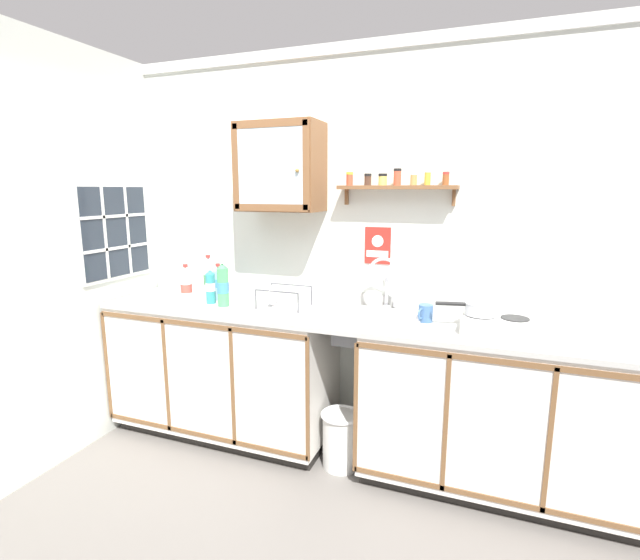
% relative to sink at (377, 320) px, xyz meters
% --- Properties ---
extents(floor, '(6.38, 6.38, 0.00)m').
position_rel_sink_xyz_m(floor, '(-0.20, -0.46, -0.95)').
color(floor, slate).
rests_on(floor, ground).
extents(back_wall, '(3.98, 0.07, 2.66)m').
position_rel_sink_xyz_m(back_wall, '(-0.20, 0.29, 0.39)').
color(back_wall, silver).
rests_on(back_wall, ground).
extents(side_wall_left, '(0.05, 3.52, 2.66)m').
position_rel_sink_xyz_m(side_wall_left, '(-1.92, -0.70, 0.38)').
color(side_wall_left, silver).
rests_on(side_wall_left, ground).
extents(lower_cabinet_run, '(1.57, 0.62, 0.94)m').
position_rel_sink_xyz_m(lower_cabinet_run, '(-1.10, -0.04, -0.47)').
color(lower_cabinet_run, black).
rests_on(lower_cabinet_run, ground).
extents(lower_cabinet_run_right, '(1.53, 0.62, 0.94)m').
position_rel_sink_xyz_m(lower_cabinet_run_right, '(0.72, -0.04, -0.47)').
color(lower_cabinet_run_right, black).
rests_on(lower_cabinet_run_right, ground).
extents(countertop, '(3.34, 0.64, 0.03)m').
position_rel_sink_xyz_m(countertop, '(-0.20, -0.04, 0.00)').
color(countertop, '#B2B2AD').
rests_on(countertop, lower_cabinet_run).
extents(backsplash, '(3.34, 0.02, 0.08)m').
position_rel_sink_xyz_m(backsplash, '(-0.20, 0.25, 0.06)').
color(backsplash, '#B2B2AD').
rests_on(backsplash, countertop).
extents(sink, '(0.54, 0.48, 0.51)m').
position_rel_sink_xyz_m(sink, '(0.00, 0.00, 0.00)').
color(sink, silver).
rests_on(sink, countertop).
extents(hot_plate_stove, '(0.37, 0.29, 0.08)m').
position_rel_sink_xyz_m(hot_plate_stove, '(0.69, -0.06, 0.06)').
color(hot_plate_stove, silver).
rests_on(hot_plate_stove, countertop).
extents(saucepan, '(0.34, 0.18, 0.07)m').
position_rel_sink_xyz_m(saucepan, '(0.60, -0.04, 0.14)').
color(saucepan, silver).
rests_on(saucepan, hot_plate_stove).
extents(bottle_detergent_teal_0, '(0.07, 0.07, 0.25)m').
position_rel_sink_xyz_m(bottle_detergent_teal_0, '(-1.16, -0.07, 0.14)').
color(bottle_detergent_teal_0, teal).
rests_on(bottle_detergent_teal_0, countertop).
extents(bottle_opaque_white_1, '(0.08, 0.08, 0.26)m').
position_rel_sink_xyz_m(bottle_opaque_white_1, '(-1.36, -0.08, 0.14)').
color(bottle_opaque_white_1, white).
rests_on(bottle_opaque_white_1, countertop).
extents(bottle_water_blue_2, '(0.07, 0.07, 0.26)m').
position_rel_sink_xyz_m(bottle_water_blue_2, '(-1.17, 0.04, 0.14)').
color(bottle_water_blue_2, '#8CB7E0').
rests_on(bottle_water_blue_2, countertop).
extents(bottle_soda_green_3, '(0.08, 0.08, 0.31)m').
position_rel_sink_xyz_m(bottle_soda_green_3, '(-1.04, -0.11, 0.16)').
color(bottle_soda_green_3, '#4CB266').
rests_on(bottle_soda_green_3, countertop).
extents(bottle_water_clear_4, '(0.08, 0.08, 0.31)m').
position_rel_sink_xyz_m(bottle_water_clear_4, '(-1.27, 0.07, 0.16)').
color(bottle_water_clear_4, silver).
rests_on(bottle_water_clear_4, countertop).
extents(dish_rack, '(0.32, 0.24, 0.15)m').
position_rel_sink_xyz_m(dish_rack, '(-0.63, -0.03, 0.04)').
color(dish_rack, '#B2B2B7').
rests_on(dish_rack, countertop).
extents(mug, '(0.09, 0.12, 0.10)m').
position_rel_sink_xyz_m(mug, '(0.29, -0.01, 0.07)').
color(mug, '#3F6699').
rests_on(mug, countertop).
extents(wall_cabinet, '(0.55, 0.33, 0.57)m').
position_rel_sink_xyz_m(wall_cabinet, '(-0.70, 0.11, 0.94)').
color(wall_cabinet, brown).
extents(spice_shelf, '(0.74, 0.14, 0.23)m').
position_rel_sink_xyz_m(spice_shelf, '(0.05, 0.19, 0.82)').
color(spice_shelf, brown).
extents(warning_sign, '(0.17, 0.01, 0.24)m').
position_rel_sink_xyz_m(warning_sign, '(-0.07, 0.26, 0.43)').
color(warning_sign, '#B2261E').
extents(window, '(0.03, 0.64, 0.68)m').
position_rel_sink_xyz_m(window, '(-1.89, -0.15, 0.50)').
color(window, '#262D38').
extents(trash_bin, '(0.26, 0.26, 0.36)m').
position_rel_sink_xyz_m(trash_bin, '(-0.18, -0.16, -0.76)').
color(trash_bin, silver).
rests_on(trash_bin, ground).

